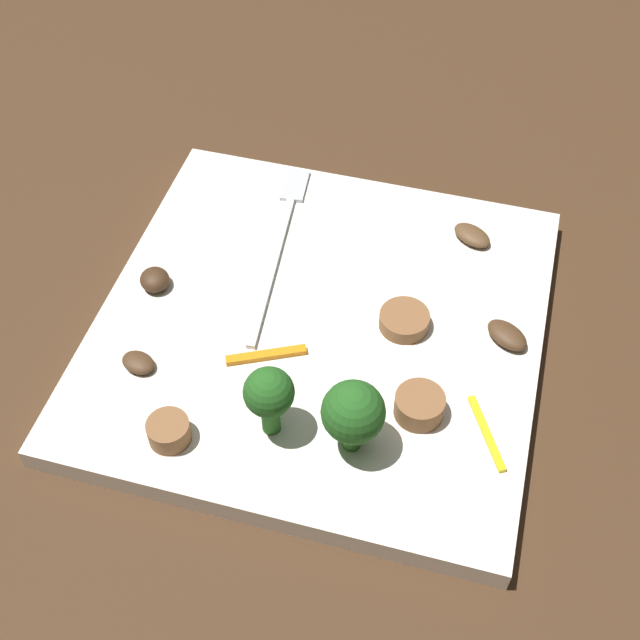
{
  "coord_description": "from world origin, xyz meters",
  "views": [
    {
      "loc": [
        -0.36,
        -0.1,
        0.46
      ],
      "look_at": [
        0.0,
        0.0,
        0.02
      ],
      "focal_mm": 47.83,
      "sensor_mm": 36.0,
      "label": 1
    }
  ],
  "objects_px": {
    "mushroom_0": "(507,335)",
    "sausage_slice_0": "(169,431)",
    "broccoli_floret_1": "(269,395)",
    "sausage_slice_2": "(404,320)",
    "mushroom_1": "(153,284)",
    "pepper_strip_0": "(266,355)",
    "fork": "(281,237)",
    "mushroom_3": "(472,235)",
    "sausage_slice_1": "(419,406)",
    "mushroom_2": "(138,362)",
    "broccoli_floret_0": "(353,413)",
    "pepper_strip_1": "(486,433)",
    "plate": "(320,328)"
  },
  "relations": [
    {
      "from": "fork",
      "to": "mushroom_1",
      "type": "distance_m",
      "value": 0.1
    },
    {
      "from": "plate",
      "to": "broccoli_floret_1",
      "type": "xyz_separation_m",
      "value": [
        -0.09,
        0.01,
        0.04
      ]
    },
    {
      "from": "broccoli_floret_1",
      "to": "mushroom_0",
      "type": "distance_m",
      "value": 0.17
    },
    {
      "from": "sausage_slice_1",
      "to": "sausage_slice_2",
      "type": "bearing_deg",
      "value": 19.06
    },
    {
      "from": "sausage_slice_0",
      "to": "mushroom_1",
      "type": "bearing_deg",
      "value": 26.99
    },
    {
      "from": "pepper_strip_1",
      "to": "broccoli_floret_0",
      "type": "bearing_deg",
      "value": 109.91
    },
    {
      "from": "sausage_slice_1",
      "to": "pepper_strip_0",
      "type": "bearing_deg",
      "value": 80.93
    },
    {
      "from": "fork",
      "to": "sausage_slice_2",
      "type": "height_order",
      "value": "sausage_slice_2"
    },
    {
      "from": "sausage_slice_2",
      "to": "mushroom_1",
      "type": "bearing_deg",
      "value": 94.56
    },
    {
      "from": "sausage_slice_0",
      "to": "sausage_slice_1",
      "type": "bearing_deg",
      "value": -67.95
    },
    {
      "from": "broccoli_floret_0",
      "to": "mushroom_0",
      "type": "bearing_deg",
      "value": -37.24
    },
    {
      "from": "plate",
      "to": "sausage_slice_2",
      "type": "relative_size",
      "value": 8.75
    },
    {
      "from": "plate",
      "to": "pepper_strip_1",
      "type": "xyz_separation_m",
      "value": [
        -0.06,
        -0.12,
        0.01
      ]
    },
    {
      "from": "mushroom_0",
      "to": "pepper_strip_0",
      "type": "distance_m",
      "value": 0.16
    },
    {
      "from": "fork",
      "to": "broccoli_floret_1",
      "type": "height_order",
      "value": "broccoli_floret_1"
    },
    {
      "from": "plate",
      "to": "mushroom_0",
      "type": "bearing_deg",
      "value": -82.64
    },
    {
      "from": "fork",
      "to": "broccoli_floret_0",
      "type": "relative_size",
      "value": 3.34
    },
    {
      "from": "pepper_strip_1",
      "to": "mushroom_2",
      "type": "bearing_deg",
      "value": 91.89
    },
    {
      "from": "mushroom_3",
      "to": "pepper_strip_0",
      "type": "height_order",
      "value": "mushroom_3"
    },
    {
      "from": "sausage_slice_2",
      "to": "pepper_strip_1",
      "type": "height_order",
      "value": "sausage_slice_2"
    },
    {
      "from": "broccoli_floret_0",
      "to": "pepper_strip_1",
      "type": "xyz_separation_m",
      "value": [
        0.03,
        -0.08,
        -0.03
      ]
    },
    {
      "from": "fork",
      "to": "sausage_slice_2",
      "type": "distance_m",
      "value": 0.12
    },
    {
      "from": "broccoli_floret_1",
      "to": "mushroom_2",
      "type": "bearing_deg",
      "value": 77.1
    },
    {
      "from": "pepper_strip_0",
      "to": "pepper_strip_1",
      "type": "xyz_separation_m",
      "value": [
        -0.02,
        -0.15,
        -0.0
      ]
    },
    {
      "from": "fork",
      "to": "pepper_strip_0",
      "type": "relative_size",
      "value": 3.4
    },
    {
      "from": "broccoli_floret_0",
      "to": "sausage_slice_0",
      "type": "bearing_deg",
      "value": 102.94
    },
    {
      "from": "plate",
      "to": "sausage_slice_0",
      "type": "bearing_deg",
      "value": 150.9
    },
    {
      "from": "broccoli_floret_0",
      "to": "mushroom_2",
      "type": "xyz_separation_m",
      "value": [
        0.02,
        0.15,
        -0.03
      ]
    },
    {
      "from": "broccoli_floret_0",
      "to": "pepper_strip_0",
      "type": "bearing_deg",
      "value": 54.62
    },
    {
      "from": "sausage_slice_1",
      "to": "fork",
      "type": "bearing_deg",
      "value": 45.82
    },
    {
      "from": "mushroom_0",
      "to": "pepper_strip_0",
      "type": "height_order",
      "value": "mushroom_0"
    },
    {
      "from": "sausage_slice_1",
      "to": "mushroom_3",
      "type": "height_order",
      "value": "sausage_slice_1"
    },
    {
      "from": "mushroom_1",
      "to": "pepper_strip_0",
      "type": "distance_m",
      "value": 0.1
    },
    {
      "from": "mushroom_0",
      "to": "sausage_slice_0",
      "type": "bearing_deg",
      "value": 124.73
    },
    {
      "from": "sausage_slice_2",
      "to": "pepper_strip_0",
      "type": "distance_m",
      "value": 0.1
    },
    {
      "from": "broccoli_floret_1",
      "to": "mushroom_3",
      "type": "xyz_separation_m",
      "value": [
        0.19,
        -0.09,
        -0.03
      ]
    },
    {
      "from": "broccoli_floret_0",
      "to": "mushroom_1",
      "type": "distance_m",
      "value": 0.19
    },
    {
      "from": "sausage_slice_0",
      "to": "mushroom_2",
      "type": "relative_size",
      "value": 1.13
    },
    {
      "from": "mushroom_0",
      "to": "mushroom_2",
      "type": "distance_m",
      "value": 0.24
    },
    {
      "from": "fork",
      "to": "mushroom_2",
      "type": "relative_size",
      "value": 7.77
    },
    {
      "from": "sausage_slice_0",
      "to": "sausage_slice_1",
      "type": "relative_size",
      "value": 0.84
    },
    {
      "from": "sausage_slice_0",
      "to": "sausage_slice_2",
      "type": "xyz_separation_m",
      "value": [
        0.12,
        -0.12,
        -0.0
      ]
    },
    {
      "from": "fork",
      "to": "sausage_slice_1",
      "type": "height_order",
      "value": "sausage_slice_1"
    },
    {
      "from": "pepper_strip_0",
      "to": "pepper_strip_1",
      "type": "relative_size",
      "value": 0.98
    },
    {
      "from": "broccoli_floret_1",
      "to": "sausage_slice_2",
      "type": "xyz_separation_m",
      "value": [
        0.1,
        -0.06,
        -0.03
      ]
    },
    {
      "from": "sausage_slice_0",
      "to": "mushroom_0",
      "type": "distance_m",
      "value": 0.23
    },
    {
      "from": "mushroom_1",
      "to": "mushroom_2",
      "type": "bearing_deg",
      "value": -165.86
    },
    {
      "from": "mushroom_1",
      "to": "mushroom_2",
      "type": "distance_m",
      "value": 0.07
    },
    {
      "from": "broccoli_floret_0",
      "to": "sausage_slice_2",
      "type": "xyz_separation_m",
      "value": [
        0.1,
        -0.01,
        -0.03
      ]
    },
    {
      "from": "sausage_slice_0",
      "to": "mushroom_1",
      "type": "height_order",
      "value": "sausage_slice_0"
    }
  ]
}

